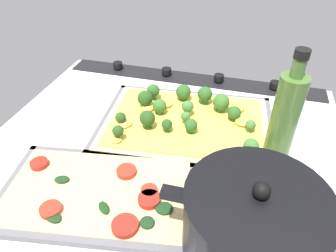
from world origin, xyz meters
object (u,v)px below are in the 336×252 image
(baking_tray_back, at_px, (98,194))
(veggie_pizza_back, at_px, (99,193))
(cooking_pot, at_px, (252,226))
(baking_tray_front, at_px, (186,126))
(oil_bottle, at_px, (285,117))
(broccoli_pizza, at_px, (186,118))

(baking_tray_back, distance_m, veggie_pizza_back, 0.01)
(baking_tray_back, xyz_separation_m, cooking_pot, (-0.27, 0.04, 0.06))
(baking_tray_front, relative_size, oil_bottle, 1.78)
(cooking_pot, xyz_separation_m, oil_bottle, (-0.04, -0.23, 0.04))
(baking_tray_front, height_order, veggie_pizza_back, veggie_pizza_back)
(baking_tray_back, relative_size, cooking_pot, 1.40)
(veggie_pizza_back, bearing_deg, cooking_pot, 171.44)
(baking_tray_front, xyz_separation_m, veggie_pizza_back, (0.11, 0.25, 0.01))
(broccoli_pizza, height_order, veggie_pizza_back, broccoli_pizza)
(baking_tray_front, height_order, broccoli_pizza, broccoli_pizza)
(baking_tray_front, relative_size, broccoli_pizza, 1.07)
(broccoli_pizza, distance_m, cooking_pot, 0.34)
(baking_tray_front, bearing_deg, veggie_pizza_back, 66.56)
(broccoli_pizza, relative_size, baking_tray_back, 1.05)
(broccoli_pizza, relative_size, cooking_pot, 1.47)
(veggie_pizza_back, bearing_deg, oil_bottle, -147.55)
(veggie_pizza_back, distance_m, cooking_pot, 0.27)
(baking_tray_back, relative_size, veggie_pizza_back, 1.08)
(baking_tray_back, bearing_deg, veggie_pizza_back, 151.98)
(baking_tray_front, distance_m, broccoli_pizza, 0.02)
(baking_tray_back, height_order, cooking_pot, cooking_pot)
(baking_tray_back, distance_m, cooking_pot, 0.28)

